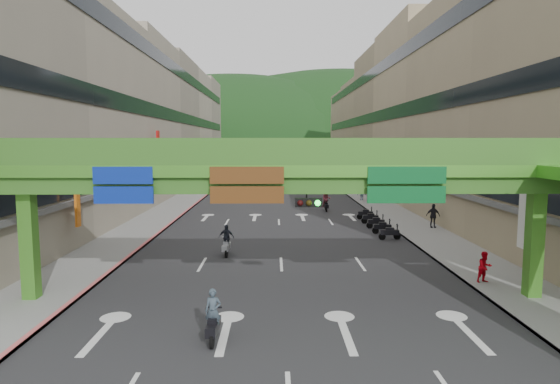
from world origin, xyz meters
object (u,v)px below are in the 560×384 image
overpass_near (306,184)px  scooter_rider_mid (326,200)px  scooter_rider_near (213,318)px  car_silver (227,187)px  pedestrian_red (485,270)px  car_yellow (304,175)px

overpass_near → scooter_rider_mid: overpass_near is taller
scooter_rider_near → car_silver: size_ratio=0.44×
scooter_rider_near → pedestrian_red: (12.32, 6.28, -0.10)m
scooter_rider_near → car_silver: (-4.48, 48.91, -0.16)m
car_yellow → pedestrian_red: (4.54, -65.46, 0.02)m
scooter_rider_near → scooter_rider_mid: 31.49m
overpass_near → car_silver: size_ratio=6.51×
pedestrian_red → scooter_rider_mid: bearing=86.3°
car_yellow → overpass_near: bearing=-89.8°
pedestrian_red → scooter_rider_near: bearing=-168.3°
scooter_rider_mid → car_yellow: size_ratio=0.50×
car_yellow → pedestrian_red: bearing=-82.2°
scooter_rider_mid → pedestrian_red: bearing=-78.4°
scooter_rider_near → car_silver: scooter_rider_near is taller
overpass_near → pedestrian_red: (8.87, 2.62, -4.45)m
scooter_rider_near → car_silver: 49.11m
car_silver → scooter_rider_mid: bearing=-66.7°
car_yellow → pedestrian_red: pedestrian_red is taller
car_silver → pedestrian_red: bearing=-78.0°
car_silver → pedestrian_red: size_ratio=2.83×
scooter_rider_near → pedestrian_red: 13.83m
scooter_rider_near → car_yellow: (7.78, 71.74, -0.12)m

